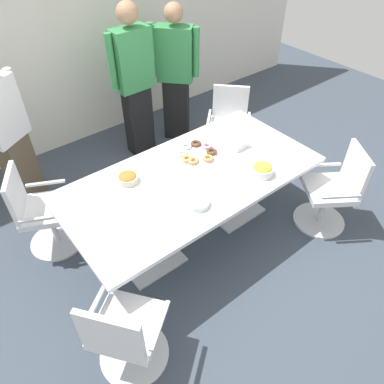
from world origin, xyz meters
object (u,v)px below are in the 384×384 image
(office_chair_1, at_px, (126,336))
(office_chair_2, at_px, (333,193))
(office_chair_0, at_px, (42,214))
(person_standing_2, at_px, (175,74))
(office_chair_3, at_px, (228,129))
(plate_stack, at_px, (198,203))
(person_standing_0, at_px, (7,133))
(conference_table, at_px, (192,186))
(donut_platter, at_px, (197,153))
(snack_bowl_pretzels, at_px, (128,178))
(napkin_pile, at_px, (237,143))
(snack_bowl_chips_yellow, at_px, (262,169))
(person_standing_1, at_px, (135,81))

(office_chair_1, relative_size, office_chair_2, 1.00)
(office_chair_0, relative_size, person_standing_2, 0.52)
(office_chair_3, bearing_deg, plate_stack, 84.39)
(office_chair_1, xyz_separation_m, office_chair_3, (2.42, 1.55, 0.00))
(person_standing_0, xyz_separation_m, plate_stack, (0.91, -1.93, -0.10))
(conference_table, xyz_separation_m, plate_stack, (-0.20, -0.34, 0.15))
(donut_platter, bearing_deg, person_standing_2, 61.02)
(person_standing_0, xyz_separation_m, snack_bowl_pretzels, (0.62, -1.29, -0.08))
(conference_table, distance_m, napkin_pile, 0.68)
(napkin_pile, bearing_deg, plate_stack, -153.77)
(office_chair_3, xyz_separation_m, person_standing_0, (-2.33, 0.81, 0.46))
(snack_bowl_chips_yellow, xyz_separation_m, napkin_pile, (0.14, 0.47, -0.02))
(plate_stack, xyz_separation_m, napkin_pile, (0.86, 0.43, 0.02))
(conference_table, relative_size, office_chair_2, 2.64)
(office_chair_3, bearing_deg, donut_platter, 75.57)
(office_chair_2, height_order, snack_bowl_chips_yellow, office_chair_2)
(conference_table, height_order, plate_stack, plate_stack)
(conference_table, height_order, person_standing_2, person_standing_2)
(plate_stack, bearing_deg, office_chair_2, -17.23)
(napkin_pile, bearing_deg, conference_table, -172.39)
(office_chair_1, height_order, plate_stack, office_chair_1)
(person_standing_1, xyz_separation_m, snack_bowl_pretzels, (-0.91, -1.30, -0.18))
(snack_bowl_chips_yellow, height_order, donut_platter, snack_bowl_chips_yellow)
(office_chair_0, distance_m, snack_bowl_pretzels, 0.94)
(conference_table, height_order, person_standing_1, person_standing_1)
(office_chair_0, relative_size, office_chair_2, 1.00)
(person_standing_0, bearing_deg, conference_table, 92.35)
(donut_platter, bearing_deg, snack_bowl_pretzels, 175.22)
(person_standing_2, height_order, snack_bowl_pretzels, person_standing_2)
(plate_stack, bearing_deg, donut_platter, 51.73)
(snack_bowl_pretzels, bearing_deg, office_chair_2, -32.09)
(office_chair_0, bearing_deg, office_chair_1, 26.55)
(snack_bowl_chips_yellow, height_order, napkin_pile, snack_bowl_chips_yellow)
(conference_table, xyz_separation_m, office_chair_2, (1.21, -0.78, -0.22))
(snack_bowl_chips_yellow, bearing_deg, office_chair_1, -167.37)
(office_chair_1, distance_m, snack_bowl_pretzels, 1.34)
(office_chair_0, bearing_deg, snack_bowl_chips_yellow, 82.90)
(snack_bowl_pretzels, bearing_deg, plate_stack, -64.92)
(plate_stack, height_order, napkin_pile, napkin_pile)
(conference_table, bearing_deg, snack_bowl_chips_yellow, -36.64)
(office_chair_0, bearing_deg, plate_stack, 68.93)
(office_chair_0, distance_m, napkin_pile, 2.03)
(plate_stack, bearing_deg, person_standing_1, 72.53)
(snack_bowl_pretzels, relative_size, plate_stack, 0.95)
(snack_bowl_chips_yellow, height_order, plate_stack, snack_bowl_chips_yellow)
(person_standing_0, xyz_separation_m, person_standing_1, (1.52, 0.01, 0.11))
(person_standing_1, bearing_deg, office_chair_2, 107.42)
(conference_table, distance_m, office_chair_1, 1.45)
(conference_table, height_order, office_chair_1, office_chair_1)
(person_standing_2, relative_size, plate_stack, 9.05)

